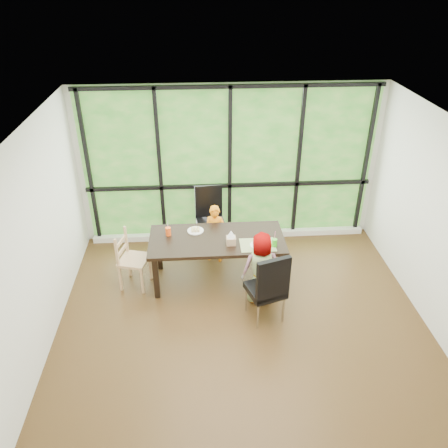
{
  "coord_description": "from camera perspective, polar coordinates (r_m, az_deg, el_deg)",
  "views": [
    {
      "loc": [
        -0.56,
        -4.66,
        4.26
      ],
      "look_at": [
        -0.19,
        0.82,
        1.05
      ],
      "focal_mm": 35.89,
      "sensor_mm": 36.0,
      "label": 1
    }
  ],
  "objects": [
    {
      "name": "dining_table",
      "position": [
        6.81,
        -0.9,
        -4.51
      ],
      "size": [
        2.07,
        1.1,
        0.75
      ],
      "primitive_type": "cube",
      "rotation": [
        0.0,
        0.0,
        -0.09
      ],
      "color": "black",
      "rests_on": "ground"
    },
    {
      "name": "straw_white",
      "position": [
        6.64,
        -7.17,
        -0.17
      ],
      "size": [
        0.01,
        0.04,
        0.2
      ],
      "primitive_type": "cylinder",
      "rotation": [
        0.14,
        0.0,
        0.0
      ],
      "color": "white",
      "rests_on": "orange_cup"
    },
    {
      "name": "window_sill",
      "position": [
        8.03,
        0.7,
        -1.34
      ],
      "size": [
        4.8,
        0.12,
        0.1
      ],
      "primitive_type": "cube",
      "color": "silver",
      "rests_on": "ground"
    },
    {
      "name": "tissue",
      "position": [
        6.38,
        0.91,
        -1.27
      ],
      "size": [
        0.12,
        0.12,
        0.11
      ],
      "primitive_type": "cone",
      "color": "white",
      "rests_on": "tissue_box"
    },
    {
      "name": "crepe_rolls_far",
      "position": [
        6.77,
        -3.66,
        -0.68
      ],
      "size": [
        0.15,
        0.12,
        0.04
      ],
      "primitive_type": null,
      "color": "tan",
      "rests_on": "plate_far"
    },
    {
      "name": "foliage_backdrop",
      "position": [
        7.5,
        0.72,
        7.47
      ],
      "size": [
        4.8,
        0.02,
        2.65
      ],
      "primitive_type": "cube",
      "color": "#1D5417",
      "rests_on": "back_wall"
    },
    {
      "name": "placemat",
      "position": [
        6.46,
        4.31,
        -2.68
      ],
      "size": [
        0.5,
        0.37,
        0.01
      ],
      "primitive_type": "cube",
      "color": "tan",
      "rests_on": "dining_table"
    },
    {
      "name": "child_older",
      "position": [
        6.33,
        4.7,
        -5.65
      ],
      "size": [
        0.57,
        0.4,
        1.11
      ],
      "primitive_type": "imported",
      "rotation": [
        0.0,
        0.0,
        3.23
      ],
      "color": "gray",
      "rests_on": "ground"
    },
    {
      "name": "chair_end_beech",
      "position": [
        6.79,
        -11.38,
        -4.5
      ],
      "size": [
        0.49,
        0.51,
        0.9
      ],
      "primitive_type": "cube",
      "rotation": [
        0.0,
        0.0,
        1.31
      ],
      "color": "tan",
      "rests_on": "ground"
    },
    {
      "name": "plate_far",
      "position": [
        6.78,
        -3.65,
        -0.86
      ],
      "size": [
        0.25,
        0.25,
        0.02
      ],
      "primitive_type": "cylinder",
      "color": "white",
      "rests_on": "dining_table"
    },
    {
      "name": "window_mullions",
      "position": [
        7.46,
        0.74,
        7.35
      ],
      "size": [
        4.8,
        0.06,
        2.65
      ],
      "primitive_type": null,
      "color": "black",
      "rests_on": "back_wall"
    },
    {
      "name": "child_toddler",
      "position": [
        7.21,
        -1.15,
        -1.24
      ],
      "size": [
        0.4,
        0.31,
        0.98
      ],
      "primitive_type": "imported",
      "rotation": [
        0.0,
        0.0,
        -0.23
      ],
      "color": "orange",
      "rests_on": "ground"
    },
    {
      "name": "tissue_box",
      "position": [
        6.44,
        0.9,
        -2.12
      ],
      "size": [
        0.13,
        0.13,
        0.11
      ],
      "primitive_type": "cube",
      "color": "tan",
      "rests_on": "dining_table"
    },
    {
      "name": "chair_interior_leather",
      "position": [
        6.05,
        5.32,
        -7.78
      ],
      "size": [
        0.58,
        0.58,
        1.08
      ],
      "primitive_type": "cube",
      "rotation": [
        0.0,
        0.0,
        3.45
      ],
      "color": "black",
      "rests_on": "ground"
    },
    {
      "name": "chair_window_leather",
      "position": [
        7.52,
        -1.73,
        0.62
      ],
      "size": [
        0.51,
        0.51,
        1.08
      ],
      "primitive_type": "cube",
      "rotation": [
        0.0,
        0.0,
        0.11
      ],
      "color": "black",
      "rests_on": "ground"
    },
    {
      "name": "ground",
      "position": [
        6.34,
        2.26,
        -11.96
      ],
      "size": [
        5.0,
        5.0,
        0.0
      ],
      "primitive_type": "plane",
      "color": "black",
      "rests_on": "ground"
    },
    {
      "name": "plate_near",
      "position": [
        6.45,
        4.26,
        -2.69
      ],
      "size": [
        0.22,
        0.22,
        0.01
      ],
      "primitive_type": "cylinder",
      "color": "white",
      "rests_on": "dining_table"
    },
    {
      "name": "crepe_rolls_near",
      "position": [
        6.44,
        4.27,
        -2.5
      ],
      "size": [
        0.05,
        0.12,
        0.04
      ],
      "primitive_type": null,
      "color": "tan",
      "rests_on": "plate_near"
    },
    {
      "name": "back_wall",
      "position": [
        7.52,
        0.71,
        7.53
      ],
      "size": [
        5.0,
        0.0,
        5.0
      ],
      "primitive_type": "plane",
      "rotation": [
        1.57,
        0.0,
        0.0
      ],
      "color": "silver",
      "rests_on": "ground"
    },
    {
      "name": "green_cup",
      "position": [
        6.42,
        6.44,
        -2.41
      ],
      "size": [
        0.08,
        0.08,
        0.12
      ],
      "primitive_type": "cylinder",
      "color": "#40CD27",
      "rests_on": "dining_table"
    },
    {
      "name": "orange_cup",
      "position": [
        6.69,
        -7.12,
        -0.94
      ],
      "size": [
        0.08,
        0.08,
        0.13
      ],
      "primitive_type": "cylinder",
      "color": "#FF5517",
      "rests_on": "dining_table"
    },
    {
      "name": "straw_pink",
      "position": [
        6.37,
        6.49,
        -1.64
      ],
      "size": [
        0.01,
        0.04,
        0.2
      ],
      "primitive_type": "cylinder",
      "rotation": [
        0.14,
        0.0,
        0.0
      ],
      "color": "pink",
      "rests_on": "green_cup"
    }
  ]
}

